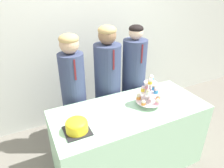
{
  "coord_description": "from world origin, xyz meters",
  "views": [
    {
      "loc": [
        -0.9,
        -1.08,
        1.89
      ],
      "look_at": [
        -0.19,
        0.38,
        1.07
      ],
      "focal_mm": 32.0,
      "sensor_mm": 36.0,
      "label": 1
    }
  ],
  "objects": [
    {
      "name": "student_2",
      "position": [
        0.36,
        0.88,
        0.7
      ],
      "size": [
        0.3,
        0.3,
        1.48
      ],
      "color": "#384266",
      "rests_on": "ground_plane"
    },
    {
      "name": "student_1",
      "position": [
        -0.01,
        0.88,
        0.72
      ],
      "size": [
        0.31,
        0.32,
        1.5
      ],
      "color": "#384266",
      "rests_on": "ground_plane"
    },
    {
      "name": "table",
      "position": [
        0.0,
        0.34,
        0.38
      ],
      "size": [
        1.58,
        0.69,
        0.77
      ],
      "color": "#A8DBB2",
      "rests_on": "ground_plane"
    },
    {
      "name": "student_0",
      "position": [
        -0.43,
        0.88,
        0.71
      ],
      "size": [
        0.27,
        0.28,
        1.46
      ],
      "color": "#384266",
      "rests_on": "ground_plane"
    },
    {
      "name": "round_cake",
      "position": [
        -0.59,
        0.25,
        0.83
      ],
      "size": [
        0.22,
        0.22,
        0.12
      ],
      "color": "#232328",
      "rests_on": "table"
    },
    {
      "name": "cake_knife",
      "position": [
        -0.47,
        0.1,
        0.77
      ],
      "size": [
        0.23,
        0.03,
        0.01
      ],
      "rotation": [
        0.0,
        0.0,
        0.05
      ],
      "color": "silver",
      "rests_on": "table"
    },
    {
      "name": "wall_back",
      "position": [
        0.0,
        1.54,
        1.35
      ],
      "size": [
        9.0,
        0.06,
        2.7
      ],
      "color": "silver",
      "rests_on": "ground_plane"
    },
    {
      "name": "cupcake_stand",
      "position": [
        0.2,
        0.32,
        0.91
      ],
      "size": [
        0.27,
        0.27,
        0.32
      ],
      "color": "silver",
      "rests_on": "table"
    }
  ]
}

